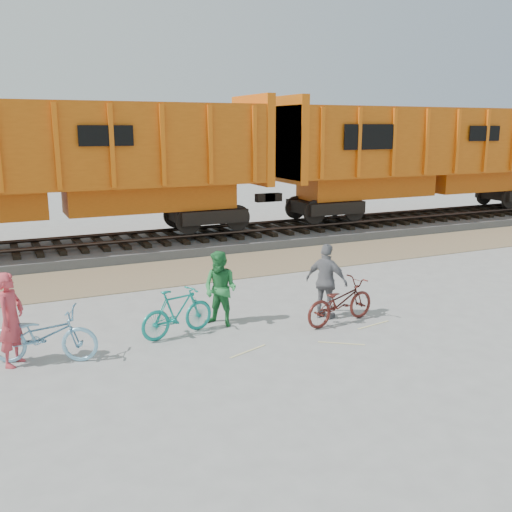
% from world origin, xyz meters
% --- Properties ---
extents(ground, '(120.00, 120.00, 0.00)m').
position_xyz_m(ground, '(0.00, 0.00, 0.00)').
color(ground, '#9E9E99').
rests_on(ground, ground).
extents(gravel_strip, '(120.00, 3.00, 0.02)m').
position_xyz_m(gravel_strip, '(0.00, 5.50, 0.01)').
color(gravel_strip, '#866F53').
rests_on(gravel_strip, ground).
extents(ballast_bed, '(120.00, 4.00, 0.30)m').
position_xyz_m(ballast_bed, '(0.00, 9.00, 0.15)').
color(ballast_bed, slate).
rests_on(ballast_bed, ground).
extents(track, '(120.00, 2.60, 0.24)m').
position_xyz_m(track, '(0.00, 9.00, 0.47)').
color(track, black).
rests_on(track, ballast_bed).
extents(hopper_car_center, '(14.00, 3.13, 4.65)m').
position_xyz_m(hopper_car_center, '(-3.25, 9.00, 3.01)').
color(hopper_car_center, black).
rests_on(hopper_car_center, track).
extents(hopper_car_right, '(14.00, 3.13, 4.65)m').
position_xyz_m(hopper_car_right, '(11.75, 9.00, 3.01)').
color(hopper_car_right, black).
rests_on(hopper_car_right, track).
extents(bicycle_blue, '(2.00, 1.33, 0.99)m').
position_xyz_m(bicycle_blue, '(-4.46, 0.30, 0.50)').
color(bicycle_blue, '#7BB7D7').
rests_on(bicycle_blue, ground).
extents(bicycle_teal, '(1.69, 0.85, 0.98)m').
position_xyz_m(bicycle_teal, '(-1.92, 0.56, 0.49)').
color(bicycle_teal, '#148B7E').
rests_on(bicycle_teal, ground).
extents(bicycle_maroon, '(1.87, 0.93, 0.94)m').
position_xyz_m(bicycle_maroon, '(1.43, -0.17, 0.47)').
color(bicycle_maroon, '#521D18').
rests_on(bicycle_maroon, ground).
extents(person_solo, '(0.66, 0.73, 1.67)m').
position_xyz_m(person_solo, '(-4.96, 0.40, 0.84)').
color(person_solo, '#C23B43').
rests_on(person_solo, ground).
extents(person_man, '(0.94, 0.98, 1.59)m').
position_xyz_m(person_man, '(-0.92, 0.76, 0.79)').
color(person_man, '#277B3B').
rests_on(person_man, ground).
extents(person_woman, '(0.85, 1.03, 1.65)m').
position_xyz_m(person_woman, '(1.33, 0.23, 0.83)').
color(person_woman, slate).
rests_on(person_woman, ground).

